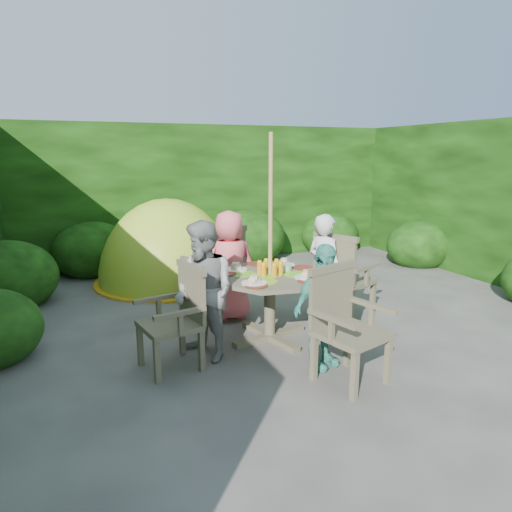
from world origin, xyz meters
name	(u,v)px	position (x,y,z in m)	size (l,w,h in m)	color
ground	(300,321)	(0.00, 0.00, 0.00)	(60.00, 60.00, 0.00)	#45423D
hedge_enclosure	(259,207)	(0.00, 1.33, 1.25)	(9.00, 9.00, 2.50)	black
patio_table	(270,285)	(-0.55, -0.34, 0.62)	(1.53, 1.53, 0.88)	#48422F
parasol_pole	(270,241)	(-0.56, -0.34, 1.10)	(0.04, 0.04, 2.20)	olive
garden_chair_right	(342,275)	(0.50, -0.09, 0.55)	(0.75, 0.79, 1.03)	#48422F
garden_chair_left	(177,316)	(-1.62, -0.61, 0.50)	(0.60, 0.65, 0.94)	#48422F
garden_chair_back	(219,269)	(-0.80, 0.72, 0.57)	(0.82, 0.78, 1.06)	#48422F
garden_chair_front	(345,323)	(-0.30, -1.40, 0.53)	(0.72, 0.67, 0.99)	#48422F
child_right	(324,270)	(0.22, -0.15, 0.66)	(0.48, 0.32, 1.32)	silver
child_left	(204,292)	(-1.33, -0.53, 0.69)	(0.67, 0.52, 1.37)	gray
child_back	(230,266)	(-0.75, 0.44, 0.67)	(0.65, 0.43, 1.34)	#EF626A
child_front	(322,307)	(-0.37, -1.12, 0.60)	(0.70, 0.29, 1.19)	#49AB96
dome_tent	(169,281)	(-1.11, 2.39, 0.00)	(2.58, 2.58, 2.63)	#AAC125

